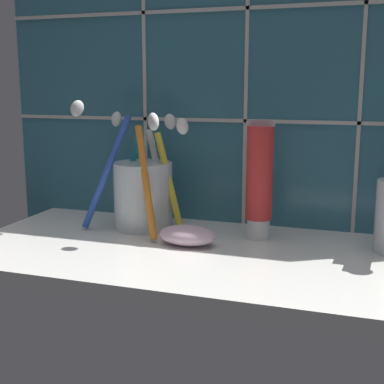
{
  "coord_description": "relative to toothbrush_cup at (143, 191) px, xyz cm",
  "views": [
    {
      "loc": [
        18.21,
        -59.48,
        21.58
      ],
      "look_at": [
        -2.69,
        2.81,
        8.45
      ],
      "focal_mm": 50.0,
      "sensor_mm": 36.0,
      "label": 1
    }
  ],
  "objects": [
    {
      "name": "sink_counter",
      "position": [
        11.24,
        -6.95,
        -6.2
      ],
      "size": [
        60.41,
        28.46,
        2.0
      ],
      "primitive_type": "cube",
      "color": "silver",
      "rests_on": "ground"
    },
    {
      "name": "soap_bar",
      "position": [
        8.5,
        -5.81,
        -3.95
      ],
      "size": [
        7.32,
        4.45,
        2.5
      ],
      "primitive_type": "ellipsoid",
      "color": "#DBB2C6",
      "rests_on": "sink_counter"
    },
    {
      "name": "toothpaste_tube",
      "position": [
        16.24,
        0.08,
        2.44
      ],
      "size": [
        3.59,
        3.42,
        15.35
      ],
      "color": "white",
      "rests_on": "sink_counter"
    },
    {
      "name": "tile_wall_backsplash",
      "position": [
        11.25,
        7.52,
        14.85
      ],
      "size": [
        70.41,
        1.72,
        44.09
      ],
      "color": "#336B7F",
      "rests_on": "ground"
    },
    {
      "name": "toothbrush_cup",
      "position": [
        0.0,
        0.0,
        0.0
      ],
      "size": [
        16.3,
        12.62,
        17.94
      ],
      "color": "silver",
      "rests_on": "sink_counter"
    }
  ]
}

